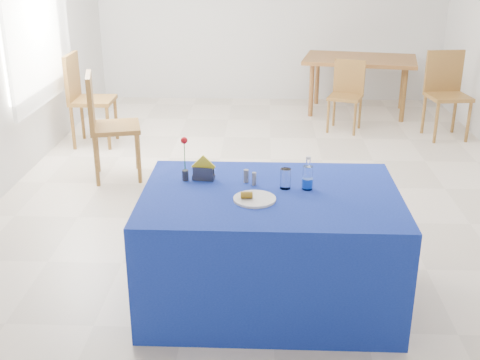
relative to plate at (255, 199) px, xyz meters
name	(u,v)px	position (x,y,z in m)	size (l,w,h in m)	color
floor	(271,186)	(0.13, 2.09, -0.77)	(7.00, 7.00, 0.00)	beige
window_pane	(30,11)	(-2.34, 2.89, 0.78)	(0.04, 1.50, 1.60)	white
curtain	(37,11)	(-2.27, 2.89, 0.78)	(0.04, 1.75, 1.85)	white
plate	(255,199)	(0.00, 0.00, 0.00)	(0.26, 0.26, 0.01)	silver
drinking_glass	(285,179)	(0.19, 0.20, 0.06)	(0.07, 0.07, 0.13)	silver
salt_shaker	(246,176)	(-0.06, 0.29, 0.04)	(0.03, 0.03, 0.09)	slate
pepper_shaker	(254,179)	(-0.01, 0.24, 0.04)	(0.03, 0.03, 0.09)	slate
blue_table	(270,247)	(0.10, 0.13, -0.39)	(1.60, 1.10, 0.76)	navy
water_bottle	(308,178)	(0.33, 0.19, 0.06)	(0.07, 0.07, 0.21)	white
napkin_holder	(204,173)	(-0.34, 0.32, 0.04)	(0.16, 0.07, 0.17)	#333237
rose_vase	(185,160)	(-0.46, 0.31, 0.13)	(0.04, 0.04, 0.29)	#27272D
oak_table	(360,63)	(1.33, 4.88, -0.09)	(1.62, 1.21, 0.76)	brown
chair_bg_left	(347,90)	(1.07, 4.06, -0.27)	(0.49, 0.49, 0.86)	olive
chair_bg_right	(446,88)	(2.21, 3.84, -0.18)	(0.51, 0.51, 1.02)	olive
chair_win_a	(105,119)	(-1.50, 2.26, -0.16)	(0.57, 0.57, 1.05)	olive
chair_win_b	(84,93)	(-2.01, 3.33, -0.16)	(0.48, 0.48, 1.05)	olive
banana_pieces	(247,195)	(-0.05, -0.01, 0.03)	(0.08, 0.05, 0.04)	gold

